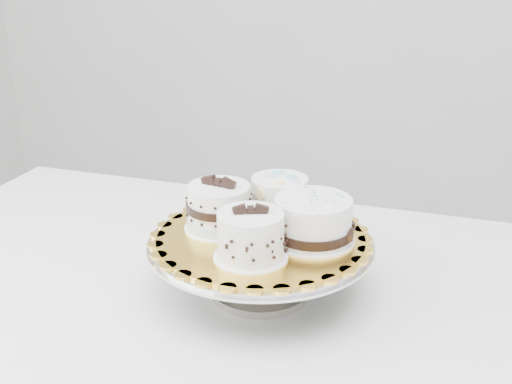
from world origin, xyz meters
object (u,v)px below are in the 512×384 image
(cake_swirl, at_px, (251,237))
(cake_dots, at_px, (280,197))
(cake_board, at_px, (261,237))
(cake_stand, at_px, (261,256))
(table, at_px, (229,339))
(cake_ribbon, at_px, (313,221))
(cake_banded, at_px, (219,209))

(cake_swirl, bearing_deg, cake_dots, 68.82)
(cake_board, height_order, cake_swirl, cake_swirl)
(cake_swirl, distance_m, cake_dots, 0.15)
(cake_stand, height_order, cake_board, cake_board)
(cake_swirl, height_order, cake_dots, cake_swirl)
(table, xyz_separation_m, cake_swirl, (0.05, -0.04, 0.20))
(cake_dots, bearing_deg, cake_swirl, -102.92)
(cake_stand, distance_m, cake_board, 0.03)
(cake_stand, xyz_separation_m, cake_ribbon, (0.08, 0.01, 0.06))
(cake_ribbon, bearing_deg, cake_swirl, -135.24)
(cake_swirl, height_order, cake_banded, cake_banded)
(cake_ribbon, bearing_deg, cake_board, -177.20)
(table, bearing_deg, cake_board, 41.12)
(cake_board, bearing_deg, cake_banded, 172.53)
(cake_swirl, relative_size, cake_dots, 1.06)
(cake_stand, relative_size, cake_banded, 3.01)
(cake_board, xyz_separation_m, cake_dots, (0.01, 0.08, 0.04))
(cake_stand, height_order, cake_swirl, cake_swirl)
(table, distance_m, cake_dots, 0.23)
(cake_board, relative_size, cake_swirl, 2.64)
(cake_banded, distance_m, cake_ribbon, 0.14)
(cake_banded, height_order, cake_dots, cake_banded)
(cake_board, height_order, cake_banded, cake_banded)
(cake_stand, xyz_separation_m, cake_board, (0.00, 0.00, 0.03))
(cake_swirl, distance_m, cake_ribbon, 0.11)
(table, bearing_deg, cake_banded, 123.53)
(cake_board, relative_size, cake_ribbon, 2.36)
(cake_board, distance_m, cake_swirl, 0.08)
(table, bearing_deg, cake_ribbon, 21.33)
(cake_stand, bearing_deg, cake_swirl, -85.49)
(cake_stand, bearing_deg, table, -140.85)
(table, height_order, cake_board, cake_board)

